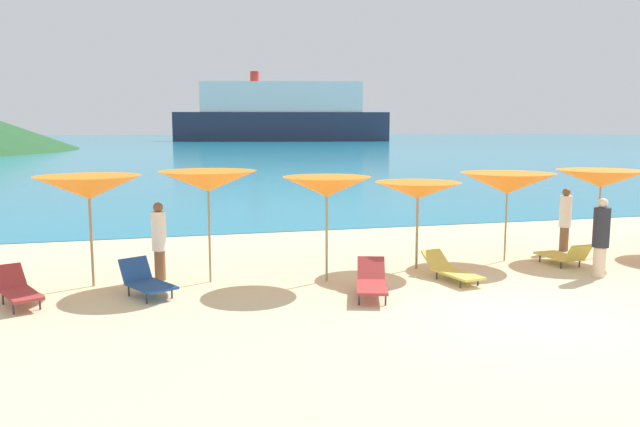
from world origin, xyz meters
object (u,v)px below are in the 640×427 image
lounge_chair_4 (18,289)px  lounge_chair_1 (146,281)px  lounge_chair_6 (451,269)px  lounge_chair_5 (564,255)px  umbrella_1 (89,188)px  cruise_ship (282,115)px  umbrella_4 (418,190)px  umbrella_3 (327,187)px  umbrella_6 (601,179)px  umbrella_5 (507,183)px  beachgoer_3 (565,218)px  beachgoer_0 (159,239)px  beachgoer_2 (601,236)px  lounge_chair_2 (372,281)px  umbrella_2 (208,181)px

lounge_chair_4 → lounge_chair_1: bearing=-23.8°
lounge_chair_6 → lounge_chair_4: bearing=167.8°
lounge_chair_4 → lounge_chair_5: bearing=-23.2°
umbrella_1 → cruise_ship: (38.27, 167.32, 5.58)m
umbrella_4 → lounge_chair_6: (0.27, -1.23, -1.61)m
lounge_chair_4 → cruise_ship: size_ratio=0.03×
umbrella_3 → umbrella_6: bearing=4.8°
umbrella_5 → lounge_chair_5: bearing=-39.6°
lounge_chair_4 → lounge_chair_6: 8.71m
umbrella_3 → lounge_chair_5: (5.92, -0.03, -1.78)m
umbrella_1 → beachgoer_3: size_ratio=1.36×
lounge_chair_6 → beachgoer_0: beachgoer_0 is taller
lounge_chair_4 → lounge_chair_6: (8.70, -0.38, -0.07)m
beachgoer_2 → umbrella_1: bearing=-60.0°
lounge_chair_1 → cruise_ship: 172.61m
umbrella_3 → umbrella_5: (4.86, 0.85, -0.10)m
umbrella_3 → beachgoer_3: size_ratio=1.33×
beachgoer_0 → umbrella_3: bearing=-96.9°
umbrella_4 → beachgoer_0: (-5.84, 0.44, -0.95)m
cruise_ship → lounge_chair_5: bearing=-86.2°
cruise_ship → lounge_chair_2: bearing=-87.9°
umbrella_2 → lounge_chair_2: (2.94, -2.02, -1.85)m
beachgoer_0 → beachgoer_2: size_ratio=0.97×
lounge_chair_5 → beachgoer_3: 2.10m
lounge_chair_6 → cruise_ship: cruise_ship is taller
cruise_ship → umbrella_3: bearing=-88.2°
umbrella_3 → beachgoer_3: bearing=12.5°
beachgoer_3 → lounge_chair_4: bearing=91.6°
umbrella_1 → beachgoer_3: (11.94, 0.72, -1.17)m
umbrella_5 → lounge_chair_6: size_ratio=1.37×
umbrella_1 → lounge_chair_5: (10.75, -0.89, -1.81)m
beachgoer_3 → umbrella_6: bearing=-170.9°
beachgoer_2 → lounge_chair_5: bearing=-137.7°
umbrella_4 → lounge_chair_6: bearing=-77.6°
lounge_chair_1 → umbrella_6: bearing=-24.0°
umbrella_3 → beachgoer_0: bearing=163.1°
umbrella_3 → lounge_chair_4: 6.31m
umbrella_2 → umbrella_5: bearing=2.1°
umbrella_1 → lounge_chair_2: umbrella_1 is taller
beachgoer_2 → cruise_ship: 171.74m
umbrella_3 → umbrella_5: bearing=9.9°
lounge_chair_1 → umbrella_2: bearing=3.1°
lounge_chair_6 → umbrella_5: bearing=23.9°
umbrella_5 → umbrella_2: bearing=-177.9°
lounge_chair_1 → lounge_chair_6: 6.40m
umbrella_3 → beachgoer_0: 3.80m
umbrella_1 → lounge_chair_4: umbrella_1 is taller
lounge_chair_2 → umbrella_1: bearing=175.2°
umbrella_1 → lounge_chair_2: size_ratio=1.39×
lounge_chair_6 → beachgoer_3: 5.03m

